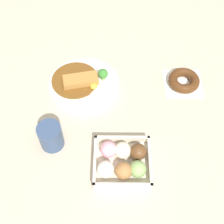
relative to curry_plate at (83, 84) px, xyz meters
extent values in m
plane|color=#B2A893|center=(-0.12, 0.14, -0.01)|extent=(1.60, 1.60, 0.00)
cylinder|color=white|center=(0.00, 0.00, -0.01)|extent=(0.25, 0.25, 0.02)
cylinder|color=brown|center=(0.03, -0.01, 0.01)|extent=(0.17, 0.17, 0.01)
cube|color=#A87538|center=(0.01, 0.00, 0.02)|extent=(0.13, 0.07, 0.02)
cylinder|color=white|center=(-0.04, 0.02, 0.01)|extent=(0.05, 0.05, 0.00)
ellipsoid|color=yellow|center=(-0.04, 0.02, 0.02)|extent=(0.02, 0.02, 0.01)
cylinder|color=#8CB766|center=(-0.07, -0.02, 0.01)|extent=(0.01, 0.01, 0.02)
sphere|color=#387A2D|center=(-0.07, -0.02, 0.03)|extent=(0.03, 0.03, 0.03)
cube|color=beige|center=(-0.13, 0.31, -0.01)|extent=(0.17, 0.16, 0.01)
cube|color=beige|center=(-0.21, 0.31, 0.01)|extent=(0.01, 0.16, 0.03)
cube|color=beige|center=(-0.05, 0.31, 0.01)|extent=(0.01, 0.16, 0.03)
cube|color=beige|center=(-0.13, 0.23, 0.01)|extent=(0.17, 0.01, 0.03)
cube|color=beige|center=(-0.13, 0.38, 0.01)|extent=(0.17, 0.01, 0.03)
sphere|color=brown|center=(-0.18, 0.28, 0.02)|extent=(0.05, 0.05, 0.05)
sphere|color=#EFE5C6|center=(-0.13, 0.27, 0.02)|extent=(0.05, 0.05, 0.05)
sphere|color=pink|center=(-0.09, 0.27, 0.02)|extent=(0.05, 0.05, 0.05)
sphere|color=#84A860|center=(-0.18, 0.33, 0.02)|extent=(0.05, 0.05, 0.05)
sphere|color=#9E6B3D|center=(-0.14, 0.34, 0.02)|extent=(0.05, 0.05, 0.05)
sphere|color=silver|center=(-0.08, 0.33, 0.02)|extent=(0.05, 0.05, 0.05)
cube|color=white|center=(-0.35, -0.01, -0.01)|extent=(0.13, 0.13, 0.00)
torus|color=#4C2B14|center=(-0.35, -0.01, 0.00)|extent=(0.11, 0.11, 0.03)
cylinder|color=#33476B|center=(0.08, 0.23, 0.03)|extent=(0.07, 0.07, 0.09)
camera|label=1|loc=(-0.11, 0.70, 0.85)|focal=50.10mm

